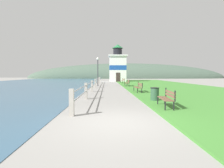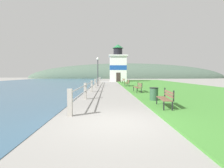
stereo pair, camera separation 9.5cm
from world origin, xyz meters
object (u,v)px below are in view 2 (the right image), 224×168
at_px(park_bench_by_lighthouse, 123,80).
at_px(lighthouse, 118,66).
at_px(lamp_post, 98,66).
at_px(park_bench_far, 127,82).
at_px(park_bench_midway, 138,87).
at_px(trash_bin, 154,94).
at_px(park_bench_near, 166,97).

relative_size(park_bench_by_lighthouse, lighthouse, 0.20).
relative_size(park_bench_by_lighthouse, lamp_post, 0.42).
xyz_separation_m(park_bench_far, lighthouse, (-0.37, 15.64, 2.91)).
bearing_deg(lamp_post, park_bench_by_lighthouse, 59.62).
xyz_separation_m(park_bench_midway, park_bench_far, (-0.05, 8.01, 0.00)).
bearing_deg(lamp_post, trash_bin, -73.07).
relative_size(park_bench_far, lamp_post, 0.48).
height_order(park_bench_near, trash_bin, park_bench_near).
xyz_separation_m(trash_bin, lamp_post, (-4.18, 13.71, 2.31)).
bearing_deg(lamp_post, park_bench_near, -75.35).
xyz_separation_m(park_bench_near, park_bench_midway, (-0.07, 7.22, 0.00)).
bearing_deg(park_bench_near, park_bench_midway, -84.55).
height_order(park_bench_far, lighthouse, lighthouse).
bearing_deg(lighthouse, trash_bin, -89.01).
relative_size(park_bench_near, trash_bin, 2.01).
relative_size(park_bench_midway, park_bench_by_lighthouse, 1.11).
height_order(park_bench_far, trash_bin, park_bench_far).
distance_m(park_bench_midway, trash_bin, 5.02).
height_order(park_bench_midway, park_bench_far, same).
distance_m(park_bench_near, park_bench_midway, 7.22).
distance_m(park_bench_by_lighthouse, lamp_post, 8.47).
bearing_deg(park_bench_near, trash_bin, -85.41).
distance_m(park_bench_midway, lighthouse, 23.84).
distance_m(park_bench_near, park_bench_by_lighthouse, 22.97).
distance_m(park_bench_by_lighthouse, trash_bin, 20.77).
bearing_deg(trash_bin, park_bench_by_lighthouse, 90.11).
relative_size(park_bench_near, lamp_post, 0.43).
xyz_separation_m(park_bench_by_lighthouse, trash_bin, (0.04, -20.77, -0.11)).
bearing_deg(park_bench_midway, trash_bin, 90.15).
height_order(park_bench_far, park_bench_by_lighthouse, same).
relative_size(park_bench_midway, trash_bin, 2.22).
bearing_deg(park_bench_near, lighthouse, -84.17).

